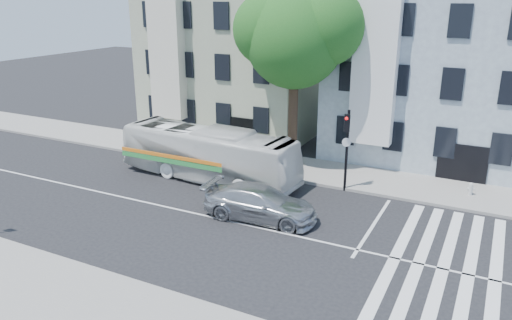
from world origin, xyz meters
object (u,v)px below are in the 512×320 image
Objects in this scene: bus at (208,154)px; traffic_signal at (347,140)px; fire_hydrant at (471,189)px; sedan at (260,203)px.

bus is 7.63m from traffic_signal.
traffic_signal is 6.75m from fire_hydrant.
fire_hydrant is (8.44, 7.08, -0.29)m from sedan.
bus is 2.01× the size of sedan.
fire_hydrant is (6.00, 2.04, -2.33)m from traffic_signal.
sedan is (4.89, -3.37, -0.71)m from bus.
sedan reaches higher than fire_hydrant.
bus reaches higher than sedan.
bus is at bearing -164.44° from fire_hydrant.
sedan is at bearing -120.30° from bus.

